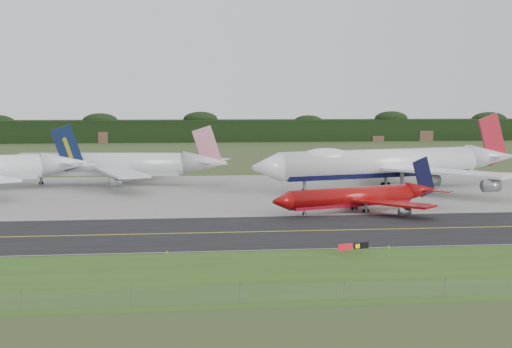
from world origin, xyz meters
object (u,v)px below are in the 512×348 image
Objects in this scene: taxiway_sign at (353,246)px; jet_red_737 at (360,197)px; jet_star_tail at (115,165)px; jet_ba_747 at (388,163)px.

jet_red_737 is at bearing 74.11° from taxiway_sign.
taxiway_sign is at bearing -105.89° from jet_red_737.
jet_red_737 is 0.63× the size of jet_star_tail.
jet_red_737 is at bearing -115.32° from jet_ba_747.
jet_ba_747 is 1.24× the size of jet_star_tail.
jet_star_tail is 12.36× the size of taxiway_sign.
jet_star_tail reaches higher than jet_red_737.
jet_red_737 is (-16.84, -35.59, -3.66)m from jet_ba_747.
jet_red_737 reaches higher than taxiway_sign.
jet_ba_747 is 73.31m from jet_star_tail.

